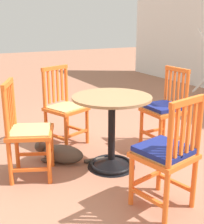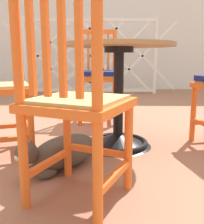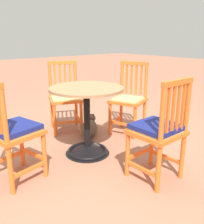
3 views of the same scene
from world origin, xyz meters
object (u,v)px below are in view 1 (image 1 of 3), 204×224
Objects in this scene: cafe_table at (112,140)px; orange_chair_facing_out at (165,109)px; tabby_cat at (59,153)px; orange_chair_at_corner at (27,132)px; orange_chair_tucked_in at (166,155)px; orange_chair_by_planter at (64,108)px.

cafe_table is 0.83× the size of orange_chair_facing_out.
orange_chair_facing_out reaches higher than tabby_cat.
orange_chair_at_corner reaches higher than cafe_table.
orange_chair_tucked_in is 1.41× the size of tabby_cat.
orange_chair_tucked_in is (0.80, 0.01, 0.16)m from cafe_table.
orange_chair_facing_out is (0.04, 1.56, 0.01)m from orange_chair_at_corner.
orange_chair_facing_out is 1.41× the size of tabby_cat.
orange_chair_facing_out is at bearing 88.50° from orange_chair_at_corner.
cafe_table is 0.58m from tabby_cat.
tabby_cat is at bearing -129.52° from cafe_table.
tabby_cat is (0.45, -0.25, -0.34)m from orange_chair_by_planter.
tabby_cat is (-0.18, -1.22, -0.35)m from orange_chair_facing_out.
orange_chair_tucked_in is (1.60, 0.18, 0.01)m from orange_chair_by_planter.
orange_chair_by_planter and orange_chair_facing_out have the same top height.
orange_chair_at_corner is at bearing -68.99° from tabby_cat.
orange_chair_by_planter is at bearing 134.57° from orange_chair_at_corner.
cafe_table is 0.83m from orange_chair_by_planter.
cafe_table is at bearing 74.57° from orange_chair_at_corner.
orange_chair_by_planter and orange_chair_tucked_in have the same top height.
orange_chair_by_planter is at bearing -167.95° from cafe_table.
orange_chair_facing_out is 1.28m from tabby_cat.
cafe_table is at bearing -77.84° from orange_chair_facing_out.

